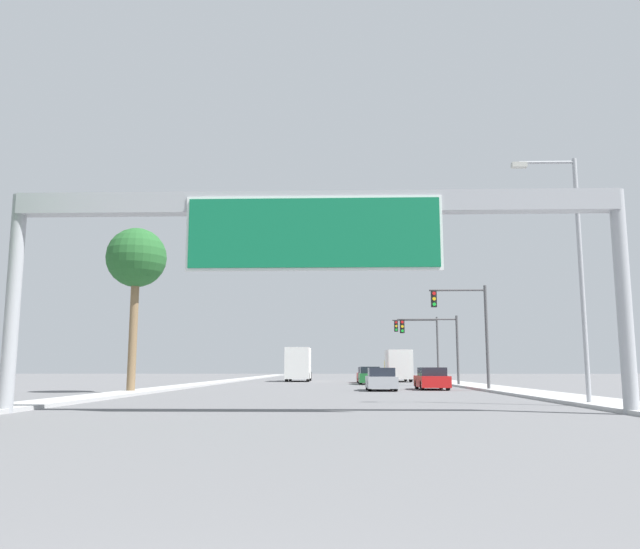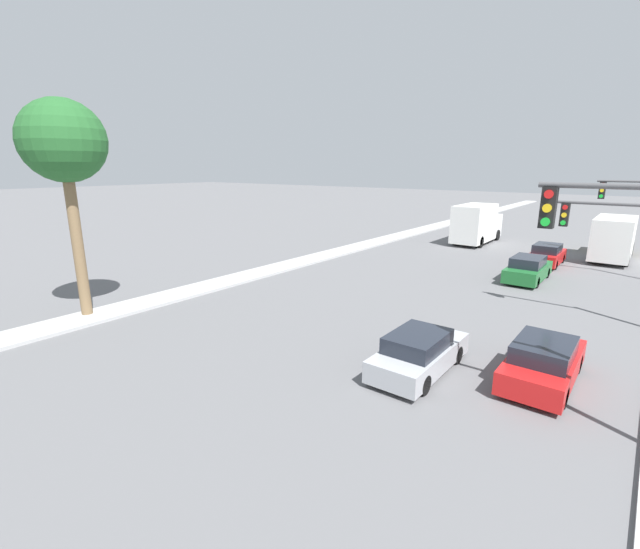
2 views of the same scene
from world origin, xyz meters
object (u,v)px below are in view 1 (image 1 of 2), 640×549
(sign_gantry, at_px, (314,231))
(truck_box_primary, at_px, (398,366))
(street_lamp_right, at_px, (573,259))
(palm_tree_background, at_px, (136,260))
(truck_box_secondary, at_px, (299,364))
(traffic_light_far_intersection, at_px, (423,338))
(car_mid_center, at_px, (381,380))
(car_far_left, at_px, (367,375))
(traffic_light_near_intersection, at_px, (469,321))
(traffic_light_mid_block, at_px, (437,338))
(car_far_center, at_px, (369,376))
(car_far_right, at_px, (432,379))

(sign_gantry, xyz_separation_m, truck_box_primary, (7.00, 46.28, -4.26))
(truck_box_primary, distance_m, street_lamp_right, 42.14)
(palm_tree_background, bearing_deg, truck_box_secondary, 76.13)
(palm_tree_background, xyz_separation_m, street_lamp_right, (21.25, -11.56, -2.05))
(sign_gantry, xyz_separation_m, traffic_light_far_intersection, (8.88, 40.09, -1.69))
(car_mid_center, bearing_deg, car_far_left, 90.00)
(traffic_light_near_intersection, bearing_deg, car_mid_center, 176.26)
(palm_tree_background, bearing_deg, traffic_light_far_intersection, 50.20)
(car_far_left, bearing_deg, truck_box_secondary, 140.51)
(car_far_left, xyz_separation_m, traffic_light_mid_block, (5.12, -11.27, 3.12))
(truck_box_secondary, bearing_deg, traffic_light_near_intersection, -64.91)
(car_far_center, bearing_deg, car_far_right, -75.43)
(car_far_center, relative_size, traffic_light_far_intersection, 0.75)
(car_far_center, distance_m, car_far_left, 5.61)
(car_far_center, bearing_deg, sign_gantry, -95.59)
(truck_box_secondary, relative_size, traffic_light_far_intersection, 1.17)
(truck_box_secondary, bearing_deg, palm_tree_background, -103.87)
(car_far_right, distance_m, truck_box_primary, 24.01)
(car_far_right, bearing_deg, car_mid_center, -152.41)
(traffic_light_mid_block, bearing_deg, truck_box_primary, 95.71)
(traffic_light_far_intersection, bearing_deg, truck_box_primary, 106.94)
(traffic_light_far_intersection, bearing_deg, car_mid_center, -105.34)
(palm_tree_background, bearing_deg, sign_gantry, -55.05)
(car_far_center, distance_m, truck_box_primary, 11.13)
(car_far_right, bearing_deg, car_far_center, 104.57)
(car_far_center, xyz_separation_m, traffic_light_far_intersection, (5.38, 4.34, 3.50))
(car_far_center, height_order, street_lamp_right, street_lamp_right)
(truck_box_secondary, xyz_separation_m, street_lamp_right, (13.56, -42.69, 3.93))
(car_far_left, relative_size, traffic_light_mid_block, 0.78)
(sign_gantry, distance_m, traffic_light_far_intersection, 41.10)
(truck_box_secondary, height_order, traffic_light_mid_block, traffic_light_mid_block)
(street_lamp_right, bearing_deg, sign_gantry, -156.16)
(car_far_left, distance_m, palm_tree_background, 30.15)
(car_far_center, height_order, car_far_left, car_far_center)
(car_far_center, relative_size, car_far_left, 1.08)
(truck_box_secondary, xyz_separation_m, traffic_light_mid_block, (12.12, -17.04, 2.04))
(truck_box_primary, bearing_deg, sign_gantry, -98.60)
(car_mid_center, xyz_separation_m, street_lamp_right, (6.56, -16.02, 5.03))
(truck_box_primary, xyz_separation_m, traffic_light_near_intersection, (2.16, -26.19, 2.78))
(car_far_center, distance_m, traffic_light_far_intersection, 7.75)
(car_far_left, relative_size, palm_tree_background, 0.45)
(traffic_light_near_intersection, bearing_deg, truck_box_secondary, 115.09)
(car_far_right, relative_size, truck_box_primary, 0.59)
(car_far_right, bearing_deg, traffic_light_far_intersection, 83.96)
(car_far_left, xyz_separation_m, traffic_light_far_intersection, (5.38, -1.27, 3.52))
(sign_gantry, relative_size, car_mid_center, 4.59)
(traffic_light_mid_block, bearing_deg, car_mid_center, -117.99)
(car_far_center, bearing_deg, traffic_light_near_intersection, -70.11)
(palm_tree_background, distance_m, street_lamp_right, 24.27)
(sign_gantry, xyz_separation_m, car_far_right, (7.00, 22.29, -5.22))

